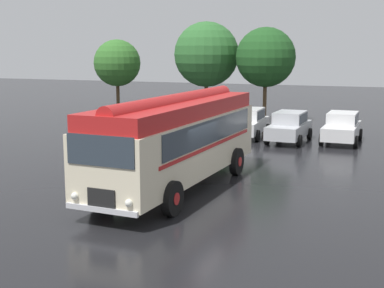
{
  "coord_description": "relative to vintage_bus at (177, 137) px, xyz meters",
  "views": [
    {
      "loc": [
        6.87,
        -17.02,
        5.05
      ],
      "look_at": [
        -0.53,
        2.18,
        1.4
      ],
      "focal_mm": 50.0,
      "sensor_mm": 36.0,
      "label": 1
    }
  ],
  "objects": [
    {
      "name": "tree_centre",
      "position": [
        -1.34,
        18.97,
        2.66
      ],
      "size": [
        4.13,
        4.13,
        6.59
      ],
      "color": "#4C3823",
      "rests_on": "ground"
    },
    {
      "name": "tree_left_of_centre",
      "position": [
        -6.04,
        20.02,
        2.82
      ],
      "size": [
        4.79,
        4.79,
        7.09
      ],
      "color": "#4C3823",
      "rests_on": "ground"
    },
    {
      "name": "vintage_bus",
      "position": [
        0.0,
        0.0,
        0.0
      ],
      "size": [
        3.22,
        10.23,
        3.49
      ],
      "color": "beige",
      "rests_on": "ground"
    },
    {
      "name": "car_near_left",
      "position": [
        -0.66,
        12.32,
        -1.05
      ],
      "size": [
        2.04,
        4.24,
        1.66
      ],
      "color": "silver",
      "rests_on": "ground"
    },
    {
      "name": "car_mid_left",
      "position": [
        1.91,
        11.51,
        -1.05
      ],
      "size": [
        2.11,
        4.28,
        1.66
      ],
      "color": "#B7BABF",
      "rests_on": "ground"
    },
    {
      "name": "tree_far_left",
      "position": [
        -12.8,
        18.68,
        2.22
      ],
      "size": [
        3.55,
        3.55,
        5.81
      ],
      "color": "#4C3823",
      "rests_on": "ground"
    },
    {
      "name": "car_mid_right",
      "position": [
        4.66,
        12.24,
        -1.05
      ],
      "size": [
        2.01,
        4.23,
        1.66
      ],
      "color": "silver",
      "rests_on": "ground"
    },
    {
      "name": "ground_plane",
      "position": [
        0.53,
        -0.67,
        -1.89
      ],
      "size": [
        120.0,
        120.0,
        0.0
      ],
      "primitive_type": "plane",
      "color": "black"
    }
  ]
}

